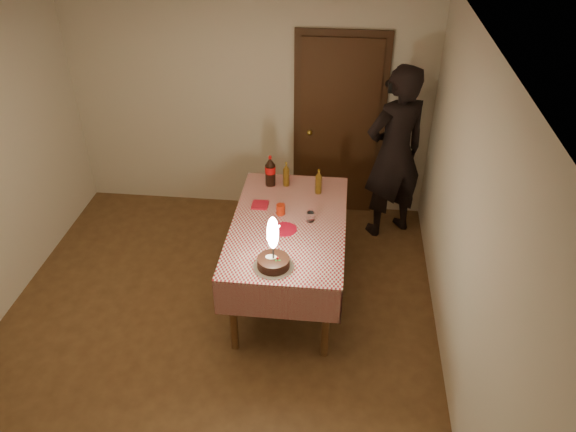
# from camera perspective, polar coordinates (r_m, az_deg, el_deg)

# --- Properties ---
(ground) EXTENTS (4.00, 4.50, 0.01)m
(ground) POSITION_cam_1_polar(r_m,az_deg,el_deg) (5.20, -7.58, -11.85)
(ground) COLOR brown
(ground) RESTS_ON ground
(room_shell) EXTENTS (4.04, 4.54, 2.62)m
(room_shell) POSITION_cam_1_polar(r_m,az_deg,el_deg) (4.24, -8.56, 4.67)
(room_shell) COLOR beige
(room_shell) RESTS_ON ground
(dining_table) EXTENTS (1.02, 1.72, 0.84)m
(dining_table) POSITION_cam_1_polar(r_m,az_deg,el_deg) (5.09, 0.06, -1.71)
(dining_table) COLOR brown
(dining_table) RESTS_ON ground
(birthday_cake) EXTENTS (0.33, 0.33, 0.48)m
(birthday_cake) POSITION_cam_1_polar(r_m,az_deg,el_deg) (4.45, -1.51, -3.92)
(birthday_cake) COLOR white
(birthday_cake) RESTS_ON dining_table
(red_plate) EXTENTS (0.22, 0.22, 0.01)m
(red_plate) POSITION_cam_1_polar(r_m,az_deg,el_deg) (4.94, -0.36, -1.35)
(red_plate) COLOR red
(red_plate) RESTS_ON dining_table
(red_cup) EXTENTS (0.08, 0.08, 0.10)m
(red_cup) POSITION_cam_1_polar(r_m,az_deg,el_deg) (5.12, -0.76, 0.66)
(red_cup) COLOR #AC230B
(red_cup) RESTS_ON dining_table
(clear_cup) EXTENTS (0.07, 0.07, 0.09)m
(clear_cup) POSITION_cam_1_polar(r_m,az_deg,el_deg) (5.03, 2.29, -0.07)
(clear_cup) COLOR white
(clear_cup) RESTS_ON dining_table
(napkin_stack) EXTENTS (0.15, 0.15, 0.02)m
(napkin_stack) POSITION_cam_1_polar(r_m,az_deg,el_deg) (5.26, -2.86, 1.14)
(napkin_stack) COLOR #A81324
(napkin_stack) RESTS_ON dining_table
(cola_bottle) EXTENTS (0.10, 0.10, 0.32)m
(cola_bottle) POSITION_cam_1_polar(r_m,az_deg,el_deg) (5.52, -1.81, 4.59)
(cola_bottle) COLOR black
(cola_bottle) RESTS_ON dining_table
(amber_bottle_left) EXTENTS (0.06, 0.06, 0.25)m
(amber_bottle_left) POSITION_cam_1_polar(r_m,az_deg,el_deg) (5.52, -0.18, 4.20)
(amber_bottle_left) COLOR #5A3B0F
(amber_bottle_left) RESTS_ON dining_table
(amber_bottle_right) EXTENTS (0.06, 0.06, 0.25)m
(amber_bottle_right) POSITION_cam_1_polar(r_m,az_deg,el_deg) (5.41, 3.12, 3.45)
(amber_bottle_right) COLOR #5A3B0F
(amber_bottle_right) RESTS_ON dining_table
(photographer) EXTENTS (0.84, 0.75, 1.93)m
(photographer) POSITION_cam_1_polar(r_m,az_deg,el_deg) (6.01, 10.77, 6.23)
(photographer) COLOR black
(photographer) RESTS_ON ground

